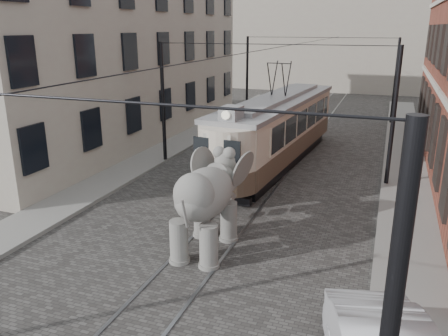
% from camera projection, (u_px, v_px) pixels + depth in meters
% --- Properties ---
extents(ground, '(120.00, 120.00, 0.00)m').
position_uv_depth(ground, '(228.00, 222.00, 16.15)').
color(ground, '#45423F').
extents(tram_rails, '(1.54, 80.00, 0.02)m').
position_uv_depth(tram_rails, '(228.00, 222.00, 16.15)').
color(tram_rails, slate).
rests_on(tram_rails, ground).
extents(sidewalk_right, '(2.00, 60.00, 0.15)m').
position_uv_depth(sidewalk_right, '(408.00, 247.00, 14.16)').
color(sidewalk_right, slate).
rests_on(sidewalk_right, ground).
extents(sidewalk_left, '(2.00, 60.00, 0.15)m').
position_uv_depth(sidewalk_left, '(77.00, 198.00, 18.27)').
color(sidewalk_left, slate).
rests_on(sidewalk_left, ground).
extents(stucco_building, '(7.00, 24.00, 10.00)m').
position_uv_depth(stucco_building, '(113.00, 56.00, 27.24)').
color(stucco_building, gray).
rests_on(stucco_building, ground).
extents(distant_block, '(28.00, 10.00, 14.00)m').
position_uv_depth(distant_block, '(350.00, 24.00, 49.89)').
color(distant_block, gray).
rests_on(distant_block, ground).
extents(catenary, '(11.00, 30.20, 6.00)m').
position_uv_depth(catenary, '(263.00, 115.00, 19.80)').
color(catenary, black).
rests_on(catenary, ground).
extents(tram, '(3.71, 12.91, 5.05)m').
position_uv_depth(tram, '(278.00, 114.00, 22.45)').
color(tram, beige).
rests_on(tram, ground).
extents(elephant, '(2.75, 4.83, 2.92)m').
position_uv_depth(elephant, '(205.00, 207.00, 13.72)').
color(elephant, slate).
rests_on(elephant, ground).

